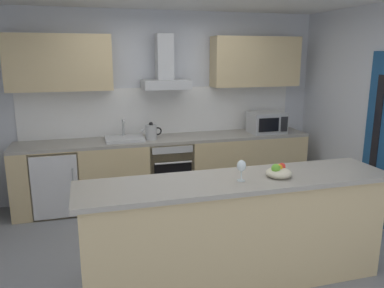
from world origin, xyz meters
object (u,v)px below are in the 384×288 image
Objects in this scene: refrigerator at (57,181)px; fruit_bowl at (279,172)px; microwave at (267,122)px; kettle at (151,132)px; sink at (125,138)px; range_hood at (165,72)px; oven at (169,169)px; wine_glass at (241,166)px.

refrigerator is 3.00m from fruit_bowl.
fruit_bowl is at bearing -114.11° from microwave.
sink is at bearing 172.75° from kettle.
range_hood reaches higher than refrigerator.
microwave is 1.64m from range_hood.
microwave is at bearing -6.17° from range_hood.
microwave is at bearing -0.49° from refrigerator.
sink is 1.05m from range_hood.
wine_glass reaches higher than oven.
microwave is (1.46, -0.03, 0.59)m from oven.
microwave reaches higher than fruit_bowl.
refrigerator is 1.70× the size of sink.
range_hood is 2.42m from wine_glass.
refrigerator is 2.81m from wine_glass.
range_hood reaches higher than fruit_bowl.
microwave is at bearing -1.10° from oven.
oven is at bearing 102.81° from fruit_bowl.
sink and wine_glass have the same top height.
microwave is 2.35m from fruit_bowl.
refrigerator is 1.02m from sink.
refrigerator is at bearing -179.89° from oven.
range_hood reaches higher than kettle.
sink is 2.44m from fruit_bowl.
sink is (0.89, 0.01, 0.50)m from refrigerator.
kettle is at bearing -1.43° from refrigerator.
oven is 0.60m from kettle.
refrigerator is 3.00m from microwave.
wine_glass is (0.15, -2.18, 0.65)m from oven.
oven is 2.28m from wine_glass.
oven is at bearing 8.04° from kettle.
refrigerator is 2.94× the size of kettle.
kettle is 1.62× the size of wine_glass.
microwave reaches higher than sink.
refrigerator is 1.18× the size of range_hood.
microwave is 2.81× the size of wine_glass.
range_hood is (0.59, 0.12, 0.86)m from sink.
fruit_bowl is at bearing -77.19° from oven.
oven is 0.75m from sink.
microwave is 1.73× the size of kettle.
sink reaches higher than refrigerator.
sink is 0.36m from kettle.
oven is 2.30m from fruit_bowl.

